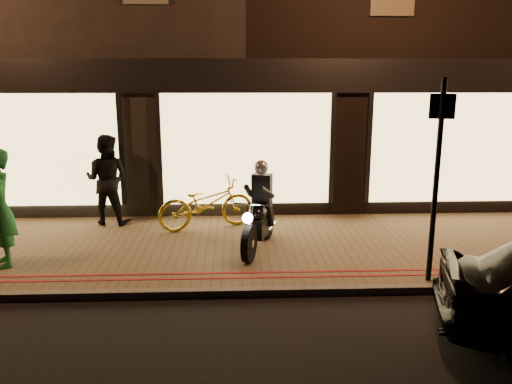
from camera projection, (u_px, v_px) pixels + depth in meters
ground at (253, 298)px, 7.23m from camera, size 90.00×90.00×0.00m
sidewalk at (249, 248)px, 9.16m from camera, size 50.00×4.00×0.12m
kerb_stone at (253, 292)px, 7.26m from camera, size 50.00×0.14×0.12m
red_kerb_lines at (252, 275)px, 7.73m from camera, size 50.00×0.26×0.01m
building_row at (242, 39)px, 15.03m from camera, size 48.00×10.11×8.50m
motorcycle at (259, 215)px, 8.82m from camera, size 0.82×1.89×1.59m
sign_post at (437, 171)px, 7.18m from camera, size 0.34×0.13×3.00m
bicycle_gold at (206, 203)px, 10.04m from camera, size 2.09×1.32×1.04m
person_dark at (107, 180)px, 10.31m from camera, size 1.00×0.84×1.87m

